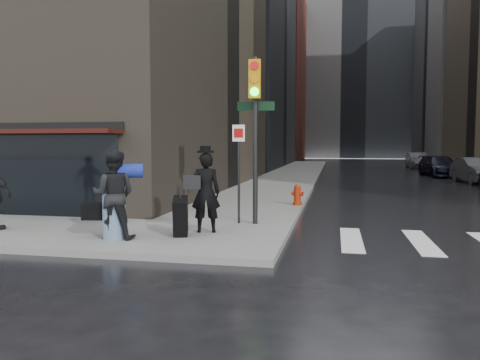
# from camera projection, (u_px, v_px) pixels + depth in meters

# --- Properties ---
(ground) EXTENTS (140.00, 140.00, 0.00)m
(ground) POSITION_uv_depth(u_px,v_px,m) (200.00, 242.00, 10.97)
(ground) COLOR black
(ground) RESTS_ON ground
(sidewalk_left) EXTENTS (4.00, 50.00, 0.15)m
(sidewalk_left) POSITION_uv_depth(u_px,v_px,m) (295.00, 173.00, 37.35)
(sidewalk_left) COLOR slate
(sidewalk_left) RESTS_ON ground
(sidewalk_right) EXTENTS (3.00, 50.00, 0.15)m
(sidewalk_right) POSITION_uv_depth(u_px,v_px,m) (478.00, 175.00, 34.67)
(sidewalk_right) COLOR slate
(sidewalk_right) RESTS_ON ground
(bldg_left_mid) EXTENTS (22.00, 24.00, 34.00)m
(bldg_left_mid) POSITION_uv_depth(u_px,v_px,m) (182.00, 6.00, 49.43)
(bldg_left_mid) COLOR #65625E
(bldg_left_mid) RESTS_ON ground
(bldg_left_far) EXTENTS (22.00, 20.00, 26.00)m
(bldg_left_far) POSITION_uv_depth(u_px,v_px,m) (231.00, 77.00, 73.18)
(bldg_left_far) COLOR #562B1D
(bldg_left_far) RESTS_ON ground
(bldg_distant) EXTENTS (40.00, 12.00, 32.00)m
(bldg_distant) POSITION_uv_depth(u_px,v_px,m) (353.00, 69.00, 84.82)
(bldg_distant) COLOR #65625E
(bldg_distant) RESTS_ON ground
(man_overcoat) EXTENTS (1.10, 1.31, 2.13)m
(man_overcoat) POSITION_uv_depth(u_px,v_px,m) (201.00, 196.00, 11.20)
(man_overcoat) COLOR black
(man_overcoat) RESTS_ON ground
(man_jeans) EXTENTS (1.46, 0.93, 2.00)m
(man_jeans) POSITION_uv_depth(u_px,v_px,m) (114.00, 195.00, 10.49)
(man_jeans) COLOR black
(man_jeans) RESTS_ON ground
(traffic_light) EXTENTS (1.10, 0.53, 4.43)m
(traffic_light) POSITION_uv_depth(u_px,v_px,m) (254.00, 117.00, 12.31)
(traffic_light) COLOR black
(traffic_light) RESTS_ON ground
(fire_hydrant) EXTENTS (0.43, 0.32, 0.74)m
(fire_hydrant) POSITION_uv_depth(u_px,v_px,m) (297.00, 196.00, 16.52)
(fire_hydrant) COLOR #952109
(fire_hydrant) RESTS_ON ground
(parked_car_2) EXTENTS (2.03, 4.78, 1.53)m
(parked_car_2) POSITION_uv_depth(u_px,v_px,m) (476.00, 170.00, 27.77)
(parked_car_2) COLOR #3A3B3F
(parked_car_2) RESTS_ON ground
(parked_car_3) EXTENTS (2.51, 5.29, 1.49)m
(parked_car_3) POSITION_uv_depth(u_px,v_px,m) (440.00, 166.00, 33.96)
(parked_car_3) COLOR black
(parked_car_3) RESTS_ON ground
(parked_car_4) EXTENTS (1.92, 4.28, 1.43)m
(parked_car_4) POSITION_uv_depth(u_px,v_px,m) (431.00, 163.00, 39.90)
(parked_car_4) COLOR black
(parked_car_4) RESTS_ON ground
(parked_car_5) EXTENTS (1.71, 4.77, 1.57)m
(parked_car_5) POSITION_uv_depth(u_px,v_px,m) (417.00, 160.00, 45.95)
(parked_car_5) COLOR #424247
(parked_car_5) RESTS_ON ground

